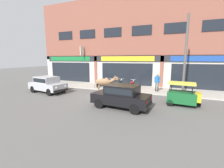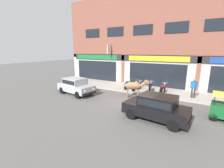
# 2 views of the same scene
# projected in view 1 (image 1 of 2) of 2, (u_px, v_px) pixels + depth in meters

# --- Properties ---
(ground_plane) EXTENTS (90.00, 90.00, 0.00)m
(ground_plane) POSITION_uv_depth(u_px,v_px,m) (106.00, 97.00, 12.05)
(ground_plane) COLOR #605E5B
(sidewalk) EXTENTS (19.00, 3.41, 0.13)m
(sidewalk) POSITION_uv_depth(u_px,v_px,m) (121.00, 88.00, 15.61)
(sidewalk) COLOR #B7AFA3
(sidewalk) RESTS_ON ground
(shop_building) EXTENTS (23.00, 1.40, 9.92)m
(shop_building) POSITION_uv_depth(u_px,v_px,m) (127.00, 43.00, 16.62)
(shop_building) COLOR #8E5142
(shop_building) RESTS_ON ground
(cow) EXTENTS (2.02, 1.12, 1.61)m
(cow) POSITION_uv_depth(u_px,v_px,m) (105.00, 82.00, 13.18)
(cow) COLOR #936B47
(cow) RESTS_ON ground
(car_0) EXTENTS (3.72, 1.93, 1.46)m
(car_0) POSITION_uv_depth(u_px,v_px,m) (121.00, 95.00, 9.28)
(car_0) COLOR black
(car_0) RESTS_ON ground
(car_1) EXTENTS (3.78, 2.14, 1.46)m
(car_1) POSITION_uv_depth(u_px,v_px,m) (47.00, 84.00, 13.54)
(car_1) COLOR black
(car_1) RESTS_ON ground
(auto_rickshaw) EXTENTS (2.04, 1.33, 1.52)m
(auto_rickshaw) POSITION_uv_depth(u_px,v_px,m) (183.00, 96.00, 9.74)
(auto_rickshaw) COLOR black
(auto_rickshaw) RESTS_ON ground
(motorcycle_0) EXTENTS (0.63, 1.79, 0.88)m
(motorcycle_0) POSITION_uv_depth(u_px,v_px,m) (99.00, 83.00, 15.85)
(motorcycle_0) COLOR black
(motorcycle_0) RESTS_ON sidewalk
(motorcycle_1) EXTENTS (0.53, 1.81, 0.88)m
(motorcycle_1) POSITION_uv_depth(u_px,v_px,m) (108.00, 84.00, 15.30)
(motorcycle_1) COLOR black
(motorcycle_1) RESTS_ON sidewalk
(motorcycle_2) EXTENTS (0.58, 1.80, 0.88)m
(motorcycle_2) POSITION_uv_depth(u_px,v_px,m) (120.00, 84.00, 14.99)
(motorcycle_2) COLOR black
(motorcycle_2) RESTS_ON sidewalk
(motorcycle_3) EXTENTS (0.52, 1.81, 0.88)m
(motorcycle_3) POSITION_uv_depth(u_px,v_px,m) (131.00, 85.00, 14.45)
(motorcycle_3) COLOR black
(motorcycle_3) RESTS_ON sidewalk
(pedestrian) EXTENTS (0.50, 0.32, 1.60)m
(pedestrian) POSITION_uv_depth(u_px,v_px,m) (157.00, 81.00, 13.36)
(pedestrian) COLOR #2D2D33
(pedestrian) RESTS_ON sidewalk
(utility_pole) EXTENTS (0.18, 0.18, 6.27)m
(utility_pole) POSITION_uv_depth(u_px,v_px,m) (185.00, 56.00, 11.68)
(utility_pole) COLOR #595651
(utility_pole) RESTS_ON sidewalk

